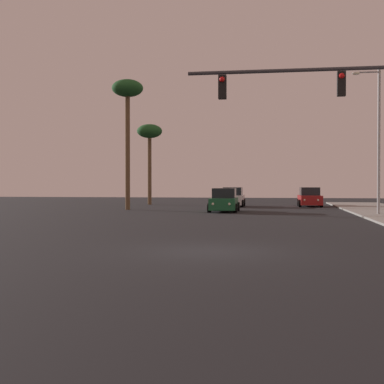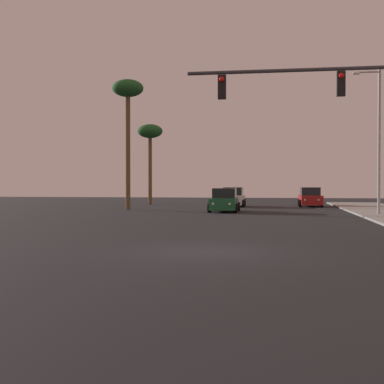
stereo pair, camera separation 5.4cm
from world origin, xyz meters
TOP-DOWN VIEW (x-y plane):
  - ground_plane at (0.00, 0.00)m, footprint 120.00×120.00m
  - car_green at (-1.70, 22.29)m, footprint 2.04×4.32m
  - car_red at (4.89, 32.08)m, footprint 2.04×4.34m
  - car_white at (-1.79, 31.09)m, footprint 2.04×4.32m
  - traffic_light_mast at (4.75, 4.44)m, footprint 8.85×0.36m
  - street_lamp at (8.16, 18.95)m, footprint 1.74×0.24m
  - palm_tree_far at (-9.97, 34.00)m, footprint 2.40×2.40m
  - palm_tree_mid at (-9.31, 24.00)m, footprint 2.40×2.40m

SIDE VIEW (x-z plane):
  - ground_plane at x=0.00m, z-range 0.00..0.00m
  - car_green at x=-1.70m, z-range -0.08..1.60m
  - car_red at x=4.89m, z-range -0.08..1.60m
  - car_white at x=-1.79m, z-range -0.08..1.60m
  - traffic_light_mast at x=4.75m, z-range 1.55..8.05m
  - street_lamp at x=8.16m, z-range 0.62..9.62m
  - palm_tree_far at x=-9.97m, z-range 2.80..10.48m
  - palm_tree_mid at x=-9.31m, z-range 3.69..13.69m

